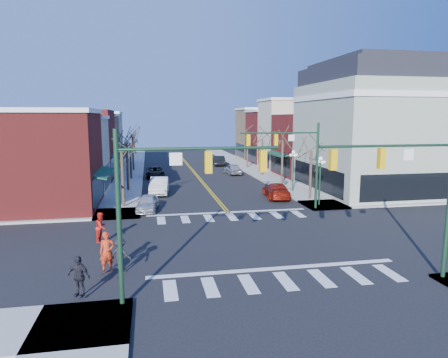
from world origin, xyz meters
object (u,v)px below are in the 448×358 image
car_left_near (147,203)px  car_right_near (276,191)px  victorian_corner (373,127)px  lamppost_corner (320,172)px  lamppost_midblock (293,164)px  car_left_far (155,172)px  car_left_mid (159,186)px  car_right_far (219,161)px  car_right_mid (232,169)px  pedestrian_dark_b (121,254)px  pedestrian_dark_a (79,276)px  pedestrian_red_a (107,252)px  pedestrian_red_b (101,227)px

car_left_near → car_right_near: bearing=22.0°
victorian_corner → lamppost_corner: victorian_corner is taller
lamppost_midblock → car_left_far: lamppost_midblock is taller
car_left_mid → car_right_far: (10.05, 22.56, -0.05)m
car_left_mid → car_left_far: car_left_mid is taller
car_right_mid → pedestrian_dark_b: (-12.53, -32.80, 0.25)m
car_right_far → pedestrian_dark_a: pedestrian_dark_a is taller
car_right_far → pedestrian_red_a: 45.06m
car_left_near → pedestrian_red_b: pedestrian_red_b is taller
car_left_near → car_left_far: size_ratio=0.80×
car_left_far → pedestrian_red_b: pedestrian_red_b is taller
pedestrian_red_a → pedestrian_red_b: pedestrian_red_a is taller
car_left_mid → pedestrian_red_a: 20.79m
car_right_far → pedestrian_dark_b: pedestrian_dark_b is taller
car_right_mid → car_left_far: bearing=-0.3°
car_right_far → pedestrian_red_a: bearing=77.6°
car_left_far → pedestrian_red_a: size_ratio=2.48×
victorian_corner → pedestrian_red_a: victorian_corner is taller
car_left_mid → victorian_corner: bearing=-1.4°
lamppost_midblock → car_left_mid: 13.74m
car_left_far → car_right_far: bearing=47.4°
car_right_near → pedestrian_red_a: pedestrian_red_a is taller
car_right_near → pedestrian_red_a: bearing=56.3°
lamppost_corner → car_right_mid: size_ratio=1.01×
victorian_corner → lamppost_midblock: bearing=176.6°
car_left_near → lamppost_midblock: bearing=28.2°
car_right_mid → pedestrian_dark_a: pedestrian_dark_a is taller
car_left_near → victorian_corner: bearing=19.9°
pedestrian_dark_a → car_right_mid: bearing=95.4°
car_left_mid → pedestrian_dark_b: size_ratio=3.06×
car_left_near → car_right_mid: car_right_mid is taller
car_left_mid → car_right_mid: size_ratio=1.18×
car_left_mid → pedestrian_red_b: (-3.87, -15.67, 0.24)m
lamppost_midblock → pedestrian_red_b: 22.26m
car_left_far → car_right_near: 19.16m
car_left_near → car_left_far: car_left_far is taller
pedestrian_red_a → pedestrian_dark_a: size_ratio=1.12×
car_left_far → lamppost_midblock: bearing=-44.2°
car_left_near → car_left_far: bearing=94.7°
victorian_corner → pedestrian_red_b: (-25.62, -13.35, -5.59)m
lamppost_corner → pedestrian_dark_a: lamppost_corner is taller
victorian_corner → lamppost_corner: (-8.30, -6.00, -3.70)m
pedestrian_red_a → pedestrian_red_b: (-0.81, 4.89, -0.07)m
car_left_far → pedestrian_red_a: bearing=-95.2°
car_right_mid → car_right_far: size_ratio=0.90×
car_left_mid → car_right_far: size_ratio=1.06×
lamppost_corner → pedestrian_red_a: size_ratio=2.18×
lamppost_midblock → pedestrian_red_b: bearing=-141.3°
car_right_mid → pedestrian_red_a: bearing=63.6°
lamppost_corner → car_right_far: 31.14m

